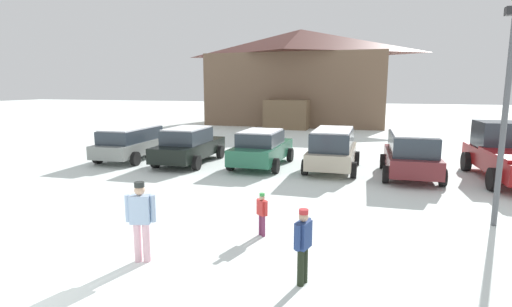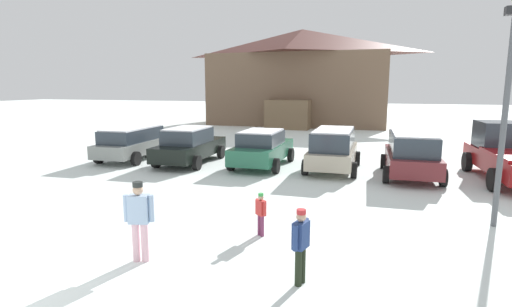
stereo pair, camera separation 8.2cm
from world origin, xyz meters
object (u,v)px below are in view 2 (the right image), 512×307
parked_beige_suv (333,148)px  lamp_post (506,107)px  skier_teen_in_navy_coat (301,242)px  ski_lodge (301,76)px  parked_black_sedan (190,145)px  parked_green_coupe (262,148)px  skier_adult_in_blue_parka (139,217)px  pickup_truck (509,154)px  skier_child_in_red_jacket (261,212)px  parked_grey_wagon (133,142)px  parked_maroon_van (412,153)px

parked_beige_suv → lamp_post: 7.71m
skier_teen_in_navy_coat → ski_lodge: bearing=101.2°
ski_lodge → parked_black_sedan: ski_lodge is taller
parked_green_coupe → ski_lodge: bearing=96.6°
skier_adult_in_blue_parka → pickup_truck: bearing=48.3°
ski_lodge → skier_child_in_red_jacket: (4.80, -29.18, -3.82)m
skier_adult_in_blue_parka → skier_child_in_red_jacket: (1.93, 2.09, -0.35)m
skier_teen_in_navy_coat → lamp_post: size_ratio=0.26×
parked_beige_suv → skier_teen_in_navy_coat: (0.62, -10.18, -0.14)m
ski_lodge → skier_child_in_red_jacket: bearing=-80.7°
skier_child_in_red_jacket → lamp_post: size_ratio=0.19×
parked_grey_wagon → parked_green_coupe: (6.47, 0.30, -0.03)m
skier_teen_in_navy_coat → parked_black_sedan: bearing=126.1°
parked_green_coupe → skier_teen_in_navy_coat: bearing=-69.7°
skier_adult_in_blue_parka → skier_child_in_red_jacket: bearing=47.2°
parked_grey_wagon → parked_maroon_van: size_ratio=1.05×
parked_grey_wagon → pickup_truck: bearing=1.8°
parked_maroon_van → lamp_post: 5.96m
parked_maroon_van → skier_teen_in_navy_coat: (-2.46, -9.80, -0.15)m
parked_maroon_van → parked_beige_suv: bearing=173.0°
parked_black_sedan → skier_teen_in_navy_coat: (7.14, -9.79, -0.05)m
parked_green_coupe → parked_maroon_van: bearing=-3.0°
parked_green_coupe → skier_child_in_red_jacket: 8.42m
skier_teen_in_navy_coat → skier_adult_in_blue_parka: 3.30m
parked_beige_suv → skier_child_in_red_jacket: parked_beige_suv is taller
parked_black_sedan → skier_child_in_red_jacket: parked_black_sedan is taller
parked_beige_suv → parked_black_sedan: bearing=-176.6°
parked_green_coupe → lamp_post: (7.88, -5.64, 2.22)m
ski_lodge → skier_teen_in_navy_coat: 32.04m
skier_teen_in_navy_coat → skier_child_in_red_jacket: (-1.36, 2.05, -0.20)m
skier_child_in_red_jacket → lamp_post: 6.50m
parked_black_sedan → skier_child_in_red_jacket: (5.78, -7.74, -0.25)m
parked_beige_suv → parked_maroon_van: parked_maroon_van is taller
parked_black_sedan → parked_grey_wagon: bearing=179.3°
parked_black_sedan → parked_green_coupe: size_ratio=1.07×
ski_lodge → parked_maroon_van: bearing=-68.1°
parked_maroon_van → skier_adult_in_blue_parka: bearing=-120.3°
parked_grey_wagon → skier_child_in_red_jacket: (8.84, -7.77, -0.27)m
parked_green_coupe → lamp_post: bearing=-35.6°
parked_beige_suv → parked_grey_wagon: bearing=-177.9°
lamp_post → parked_grey_wagon: bearing=159.6°
parked_black_sedan → skier_teen_in_navy_coat: size_ratio=3.41×
ski_lodge → parked_grey_wagon: size_ratio=3.55×
parked_beige_suv → pickup_truck: size_ratio=0.76×
pickup_truck → skier_adult_in_blue_parka: 13.88m
parked_grey_wagon → lamp_post: size_ratio=0.85×
ski_lodge → lamp_post: ski_lodge is taller
parked_beige_suv → parked_green_coupe: bearing=-179.0°
skier_teen_in_navy_coat → skier_adult_in_blue_parka: bearing=-179.4°
parked_beige_suv → pickup_truck: 6.55m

